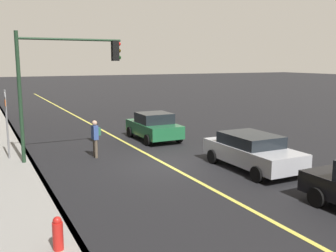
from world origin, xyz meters
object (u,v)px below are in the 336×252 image
Objects in this scene: car_silver at (252,151)px; car_green at (154,126)px; pedestrian_with_backpack at (95,136)px; fire_hydrant at (58,237)px; street_sign_post at (7,120)px; traffic_light_mast at (62,73)px.

car_green is at bearing 9.01° from car_silver.
fire_hydrant is at bearing 158.61° from pedestrian_with_backpack.
street_sign_post is at bearing 57.26° from car_silver.
pedestrian_with_backpack reaches higher than car_silver.
traffic_light_mast is 5.92× the size of fire_hydrant.
fire_hydrant is (-8.46, 3.31, -0.54)m from pedestrian_with_backpack.
car_silver is 1.41× the size of street_sign_post.
traffic_light_mast is at bearing 54.51° from car_silver.
fire_hydrant is at bearing 167.07° from traffic_light_mast.
car_silver is 0.80× the size of traffic_light_mast.
car_silver is 8.61m from traffic_light_mast.
car_green is at bearing -33.99° from fire_hydrant.
pedestrian_with_backpack is 9.10m from fire_hydrant.
street_sign_post is at bearing 75.48° from pedestrian_with_backpack.
traffic_light_mast reaches higher than pedestrian_with_backpack.
street_sign_post is at bearing 101.07° from car_green.
fire_hydrant is (-3.75, 8.47, -0.30)m from car_silver.
fire_hydrant is at bearing 146.01° from car_green.
pedestrian_with_backpack is at bearing -21.39° from fire_hydrant.
car_silver is at bearing -122.74° from street_sign_post.
car_silver is 1.15× the size of car_green.
fire_hydrant is at bearing 113.86° from car_silver.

